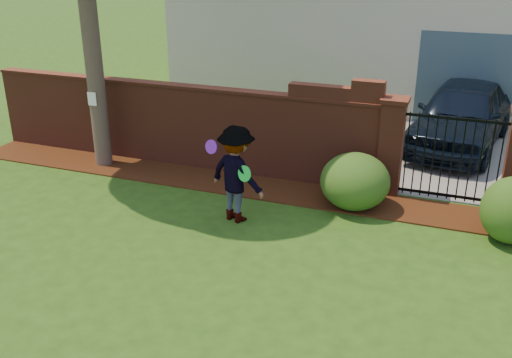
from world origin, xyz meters
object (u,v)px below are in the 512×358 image
at_px(frisbee_purple, 211,147).
at_px(frisbee_green, 244,174).
at_px(car, 459,118).
at_px(man, 235,175).

xyz_separation_m(frisbee_purple, frisbee_green, (0.65, -0.14, -0.34)).
bearing_deg(car, man, -114.25).
bearing_deg(man, frisbee_green, 161.66).
height_order(car, man, man).
height_order(frisbee_purple, frisbee_green, frisbee_purple).
relative_size(car, man, 2.65).
bearing_deg(frisbee_purple, man, 8.62).
relative_size(frisbee_purple, frisbee_green, 0.89).
bearing_deg(frisbee_green, frisbee_purple, 167.76).
height_order(man, frisbee_purple, man).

